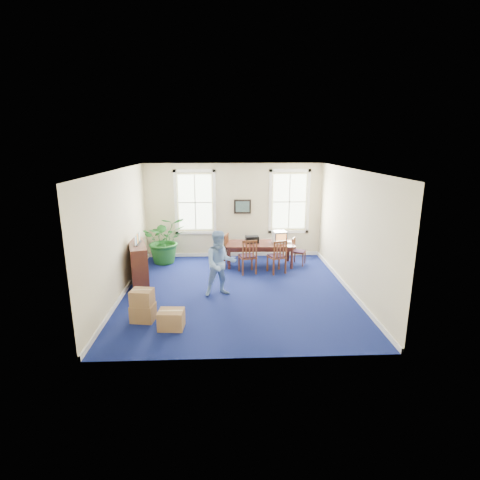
{
  "coord_description": "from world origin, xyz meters",
  "views": [
    {
      "loc": [
        -0.34,
        -9.35,
        3.83
      ],
      "look_at": [
        0.1,
        0.6,
        1.25
      ],
      "focal_mm": 28.0,
      "sensor_mm": 36.0,
      "label": 1
    }
  ],
  "objects_px": {
    "crt_tv": "(280,237)",
    "man": "(220,264)",
    "chair_near_left": "(247,256)",
    "potted_plant": "(165,240)",
    "conference_table": "(260,254)",
    "cardboard_boxes": "(152,303)",
    "credenza": "(138,263)"
  },
  "relations": [
    {
      "from": "crt_tv",
      "to": "man",
      "type": "distance_m",
      "value": 3.11
    },
    {
      "from": "chair_near_left",
      "to": "man",
      "type": "xyz_separation_m",
      "value": [
        -0.8,
        -1.68,
        0.32
      ]
    },
    {
      "from": "crt_tv",
      "to": "man",
      "type": "relative_size",
      "value": 0.26
    },
    {
      "from": "chair_near_left",
      "to": "potted_plant",
      "type": "bearing_deg",
      "value": -36.93
    },
    {
      "from": "conference_table",
      "to": "chair_near_left",
      "type": "bearing_deg",
      "value": -119.41
    },
    {
      "from": "chair_near_left",
      "to": "man",
      "type": "distance_m",
      "value": 1.89
    },
    {
      "from": "cardboard_boxes",
      "to": "credenza",
      "type": "bearing_deg",
      "value": 109.08
    },
    {
      "from": "conference_table",
      "to": "cardboard_boxes",
      "type": "bearing_deg",
      "value": -125.09
    },
    {
      "from": "crt_tv",
      "to": "credenza",
      "type": "height_order",
      "value": "credenza"
    },
    {
      "from": "man",
      "to": "credenza",
      "type": "distance_m",
      "value": 2.53
    },
    {
      "from": "chair_near_left",
      "to": "conference_table",
      "type": "bearing_deg",
      "value": -134.42
    },
    {
      "from": "conference_table",
      "to": "chair_near_left",
      "type": "xyz_separation_m",
      "value": [
        -0.44,
        -0.74,
        0.17
      ]
    },
    {
      "from": "chair_near_left",
      "to": "potted_plant",
      "type": "distance_m",
      "value": 2.88
    },
    {
      "from": "credenza",
      "to": "conference_table",
      "type": "bearing_deg",
      "value": 5.76
    },
    {
      "from": "chair_near_left",
      "to": "cardboard_boxes",
      "type": "height_order",
      "value": "chair_near_left"
    },
    {
      "from": "crt_tv",
      "to": "cardboard_boxes",
      "type": "height_order",
      "value": "crt_tv"
    },
    {
      "from": "potted_plant",
      "to": "chair_near_left",
      "type": "bearing_deg",
      "value": -23.47
    },
    {
      "from": "man",
      "to": "credenza",
      "type": "bearing_deg",
      "value": 143.31
    },
    {
      "from": "credenza",
      "to": "cardboard_boxes",
      "type": "height_order",
      "value": "credenza"
    },
    {
      "from": "crt_tv",
      "to": "cardboard_boxes",
      "type": "xyz_separation_m",
      "value": [
        -3.4,
        -3.77,
        -0.54
      ]
    },
    {
      "from": "conference_table",
      "to": "potted_plant",
      "type": "relative_size",
      "value": 1.39
    },
    {
      "from": "conference_table",
      "to": "crt_tv",
      "type": "distance_m",
      "value": 0.85
    },
    {
      "from": "credenza",
      "to": "man",
      "type": "bearing_deg",
      "value": -39.37
    },
    {
      "from": "cardboard_boxes",
      "to": "man",
      "type": "bearing_deg",
      "value": 40.43
    },
    {
      "from": "conference_table",
      "to": "potted_plant",
      "type": "xyz_separation_m",
      "value": [
        -3.07,
        0.4,
        0.41
      ]
    },
    {
      "from": "conference_table",
      "to": "man",
      "type": "distance_m",
      "value": 2.77
    },
    {
      "from": "conference_table",
      "to": "cardboard_boxes",
      "type": "distance_m",
      "value": 4.63
    },
    {
      "from": "conference_table",
      "to": "credenza",
      "type": "bearing_deg",
      "value": -156.49
    },
    {
      "from": "credenza",
      "to": "cardboard_boxes",
      "type": "bearing_deg",
      "value": -87.12
    },
    {
      "from": "crt_tv",
      "to": "man",
      "type": "bearing_deg",
      "value": -134.06
    },
    {
      "from": "credenza",
      "to": "potted_plant",
      "type": "height_order",
      "value": "potted_plant"
    },
    {
      "from": "chair_near_left",
      "to": "man",
      "type": "height_order",
      "value": "man"
    }
  ]
}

